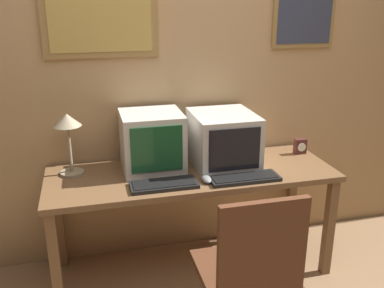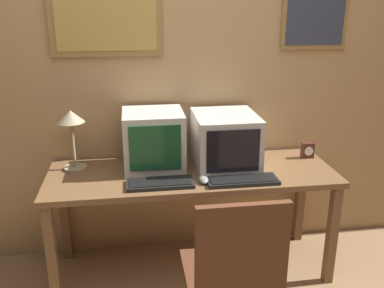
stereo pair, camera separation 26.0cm
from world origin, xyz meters
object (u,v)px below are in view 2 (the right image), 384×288
monitor_left (154,140)px  mouse_near_keyboard (203,180)px  monitor_right (225,141)px  keyboard_main (160,183)px  keyboard_side (242,180)px  desk_lamp (71,125)px  desk_clock (307,150)px

monitor_left → mouse_near_keyboard: bearing=-46.5°
monitor_right → keyboard_main: 0.52m
mouse_near_keyboard → keyboard_main: bearing=-179.3°
keyboard_side → mouse_near_keyboard: size_ratio=3.84×
monitor_left → keyboard_main: monitor_left is taller
monitor_right → desk_lamp: bearing=175.1°
monitor_right → keyboard_side: bearing=-80.0°
monitor_left → keyboard_side: 0.61m
keyboard_side → monitor_left: bearing=147.4°
monitor_left → desk_lamp: bearing=176.1°
keyboard_side → desk_lamp: 1.09m
monitor_left → desk_clock: bearing=0.9°
monitor_left → monitor_right: (0.45, -0.05, -0.01)m
monitor_left → keyboard_main: bearing=-86.6°
keyboard_side → desk_lamp: bearing=160.5°
desk_clock → mouse_near_keyboard: bearing=-158.4°
keyboard_main → desk_lamp: bearing=147.9°
keyboard_side → desk_clock: size_ratio=3.99×
monitor_right → desk_clock: (0.58, 0.06, -0.12)m
monitor_right → keyboard_side: 0.32m
keyboard_side → desk_clock: 0.63m
desk_clock → keyboard_main: bearing=-163.3°
keyboard_main → monitor_left: bearing=93.4°
mouse_near_keyboard → desk_clock: (0.76, 0.30, 0.03)m
monitor_left → desk_lamp: desk_lamp is taller
keyboard_side → desk_clock: desk_clock is taller
desk_lamp → monitor_right: bearing=-4.9°
monitor_left → keyboard_main: 0.33m
mouse_near_keyboard → desk_clock: bearing=21.6°
desk_clock → desk_lamp: size_ratio=0.28×
keyboard_main → desk_lamp: desk_lamp is taller
monitor_right → keyboard_side: size_ratio=1.04×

